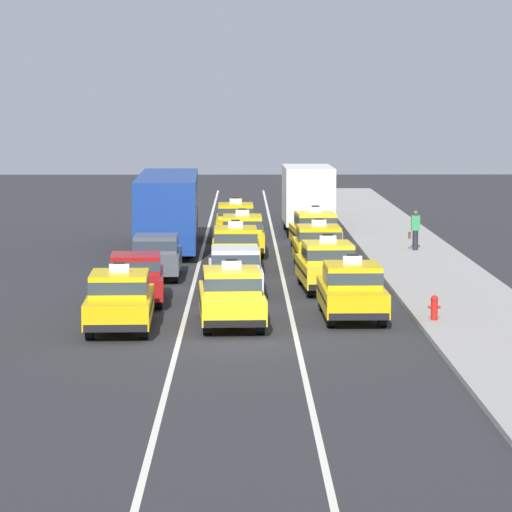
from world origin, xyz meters
TOP-DOWN VIEW (x-y plane):
  - ground_plane at (0.00, 0.00)m, footprint 160.00×160.00m
  - lane_stripe_left_center at (-1.60, 20.00)m, footprint 0.14×80.00m
  - lane_stripe_center_right at (1.60, 20.00)m, footprint 0.14×80.00m
  - sidewalk_curb at (7.20, 15.00)m, footprint 4.00×90.00m
  - taxi_left_nearest at (-3.35, 1.61)m, footprint 1.96×4.61m
  - sedan_left_second at (-3.30, 6.78)m, footprint 2.01×4.40m
  - sedan_left_third at (-3.02, 12.82)m, footprint 1.83×4.33m
  - bus_left_fourth at (-3.11, 22.50)m, footprint 2.78×11.26m
  - taxi_center_nearest at (-0.19, 2.32)m, footprint 2.02×4.64m
  - sedan_center_second at (-0.12, 8.61)m, footprint 1.87×4.34m
  - taxi_center_third at (-0.14, 14.92)m, footprint 1.87×4.58m
  - taxi_center_fourth at (0.12, 20.16)m, footprint 1.84×4.57m
  - taxi_center_fifth at (-0.19, 26.56)m, footprint 1.84×4.57m
  - taxi_right_nearest at (3.38, 3.50)m, footprint 1.87×4.58m
  - taxi_right_second at (3.02, 9.47)m, footprint 2.02×4.64m
  - taxi_right_third at (3.06, 15.51)m, footprint 1.89×4.59m
  - taxi_right_fourth at (3.24, 21.67)m, footprint 2.10×4.66m
  - box_truck_right_fifth at (3.27, 29.60)m, footprint 2.36×6.99m
  - taxi_right_sixth at (3.39, 37.01)m, footprint 1.83×4.56m
  - pedestrian_mid_block at (7.42, 20.61)m, footprint 0.47×0.24m
  - fire_hydrant at (5.68, 2.35)m, footprint 0.36×0.22m

SIDE VIEW (x-z plane):
  - ground_plane at x=0.00m, z-range 0.00..0.00m
  - lane_stripe_left_center at x=-1.60m, z-range 0.00..0.01m
  - lane_stripe_center_right at x=1.60m, z-range 0.00..0.01m
  - sidewalk_curb at x=7.20m, z-range 0.00..0.15m
  - fire_hydrant at x=5.68m, z-range 0.18..0.91m
  - sedan_left_second at x=-3.30m, z-range 0.06..1.64m
  - sedan_left_third at x=-3.02m, z-range 0.06..1.64m
  - sedan_center_second at x=-0.12m, z-range 0.06..1.64m
  - taxi_left_nearest at x=-3.35m, z-range -0.10..1.86m
  - taxi_center_nearest at x=-0.19m, z-range -0.10..1.86m
  - taxi_center_third at x=-0.14m, z-range -0.10..1.86m
  - taxi_center_fourth at x=0.12m, z-range -0.10..1.86m
  - taxi_center_fifth at x=-0.19m, z-range -0.10..1.86m
  - taxi_right_nearest at x=3.38m, z-range -0.10..1.86m
  - taxi_right_second at x=3.02m, z-range -0.10..1.86m
  - taxi_right_third at x=3.06m, z-range -0.10..1.86m
  - taxi_right_fourth at x=3.24m, z-range -0.10..1.86m
  - taxi_right_sixth at x=3.39m, z-range -0.10..1.86m
  - pedestrian_mid_block at x=7.42m, z-range 0.15..1.83m
  - box_truck_right_fifth at x=3.27m, z-range 0.14..3.41m
  - bus_left_fourth at x=-3.11m, z-range 0.21..3.43m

